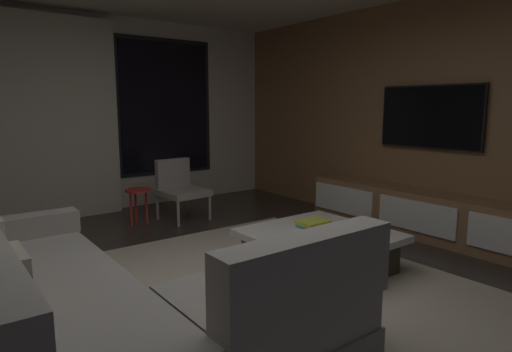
% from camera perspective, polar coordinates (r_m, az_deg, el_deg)
% --- Properties ---
extents(floor, '(9.20, 9.20, 0.00)m').
position_cam_1_polar(floor, '(3.33, -4.10, -17.10)').
color(floor, '#332B26').
extents(back_wall_with_window, '(6.60, 0.30, 2.70)m').
position_cam_1_polar(back_wall_with_window, '(6.32, -23.15, 7.29)').
color(back_wall_with_window, beige).
rests_on(back_wall_with_window, floor).
extents(media_wall, '(0.12, 7.80, 2.70)m').
position_cam_1_polar(media_wall, '(5.31, 24.77, 7.03)').
color(media_wall, '#8E6642').
rests_on(media_wall, floor).
extents(area_rug, '(3.20, 3.80, 0.01)m').
position_cam_1_polar(area_rug, '(3.44, 1.94, -16.07)').
color(area_rug, beige).
rests_on(area_rug, floor).
extents(sectional_couch, '(1.98, 2.50, 0.82)m').
position_cam_1_polar(sectional_couch, '(2.83, -18.81, -16.02)').
color(sectional_couch, gray).
rests_on(sectional_couch, floor).
extents(coffee_table, '(1.16, 1.16, 0.36)m').
position_cam_1_polar(coffee_table, '(4.00, 8.28, -9.65)').
color(coffee_table, '#342D1D').
rests_on(coffee_table, floor).
extents(book_stack_on_coffee_table, '(0.28, 0.20, 0.06)m').
position_cam_1_polar(book_stack_on_coffee_table, '(4.08, 7.44, -6.19)').
color(book_stack_on_coffee_table, '#38AFBC').
rests_on(book_stack_on_coffee_table, coffee_table).
extents(accent_chair_near_window, '(0.59, 0.61, 0.78)m').
position_cam_1_polar(accent_chair_near_window, '(5.77, -10.02, -1.31)').
color(accent_chair_near_window, '#B2ADA0').
rests_on(accent_chair_near_window, floor).
extents(side_stool, '(0.32, 0.32, 0.46)m').
position_cam_1_polar(side_stool, '(5.56, -15.22, -2.52)').
color(side_stool, red).
rests_on(side_stool, floor).
extents(media_console, '(0.46, 3.10, 0.52)m').
position_cam_1_polar(media_console, '(5.23, 21.95, -4.99)').
color(media_console, '#8E6642').
rests_on(media_console, floor).
extents(mounted_tv, '(0.05, 1.24, 0.72)m').
position_cam_1_polar(mounted_tv, '(5.34, 21.84, 7.22)').
color(mounted_tv, black).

